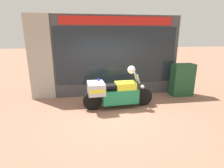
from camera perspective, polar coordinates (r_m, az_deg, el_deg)
name	(u,v)px	position (r m, az deg, el deg)	size (l,w,h in m)	color
ground_plane	(113,113)	(5.81, 0.46, -9.57)	(60.00, 60.00, 0.00)	#8E604C
shop_building	(96,57)	(7.24, -5.26, 8.89)	(6.02, 0.55, 3.24)	#424247
window_display	(115,83)	(7.58, 0.98, 0.41)	(4.65, 0.30, 2.01)	slate
paramedic_motorcycle	(114,93)	(6.04, 0.65, -2.84)	(2.49, 0.81, 1.20)	black
utility_cabinet	(182,80)	(7.87, 21.91, 1.28)	(0.88, 0.50, 1.34)	#1E4C2D
white_helmet	(131,70)	(6.01, 6.37, 4.65)	(0.27, 0.27, 0.27)	white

